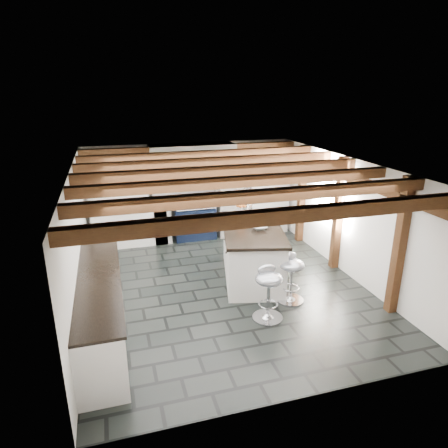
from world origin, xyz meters
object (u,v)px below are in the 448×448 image
object	(u,v)px
kitchen_island	(252,252)
bar_stool_near	(291,272)
range_cooker	(194,220)
bar_stool_far	(268,287)

from	to	relation	value
kitchen_island	bar_stool_near	distance (m)	1.12
range_cooker	kitchen_island	xyz separation A→B (m)	(0.62, -2.44, 0.07)
bar_stool_far	bar_stool_near	bearing A→B (deg)	31.46
kitchen_island	bar_stool_near	world-z (taller)	kitchen_island
bar_stool_near	bar_stool_far	distance (m)	0.72
range_cooker	bar_stool_near	xyz separation A→B (m)	(0.94, -3.50, 0.08)
kitchen_island	bar_stool_far	world-z (taller)	kitchen_island
range_cooker	bar_stool_far	xyz separation A→B (m)	(0.35, -3.92, 0.10)
bar_stool_near	bar_stool_far	bearing A→B (deg)	-164.41
bar_stool_near	bar_stool_far	size ratio (longest dim) A/B	0.96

